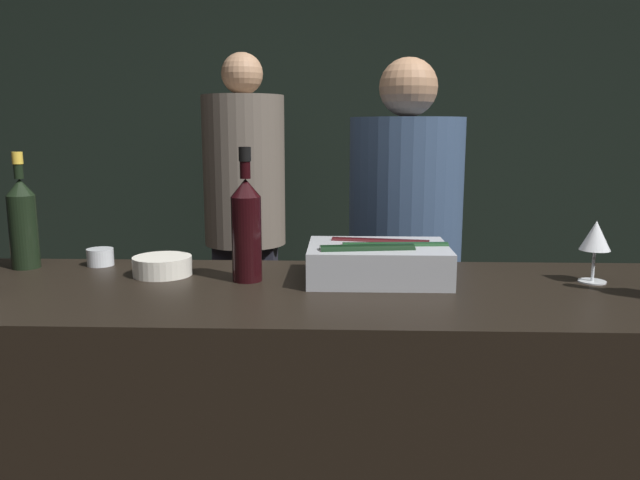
{
  "coord_description": "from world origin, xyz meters",
  "views": [
    {
      "loc": [
        0.06,
        -1.22,
        1.44
      ],
      "look_at": [
        0.0,
        0.37,
        1.15
      ],
      "focal_mm": 35.0,
      "sensor_mm": 36.0,
      "label": 1
    }
  ],
  "objects_px": {
    "person_in_hoodie": "(404,266)",
    "person_blond_tee": "(245,213)",
    "ice_bin_with_bottles": "(378,260)",
    "red_wine_bottle_black_foil": "(246,226)",
    "bowl_white": "(162,265)",
    "champagne_bottle": "(23,221)",
    "candle_votive": "(100,257)",
    "wine_glass": "(595,238)"
  },
  "relations": [
    {
      "from": "bowl_white",
      "to": "person_blond_tee",
      "type": "distance_m",
      "value": 1.52
    },
    {
      "from": "candle_votive",
      "to": "person_blond_tee",
      "type": "bearing_deg",
      "value": 81.22
    },
    {
      "from": "ice_bin_with_bottles",
      "to": "champagne_bottle",
      "type": "xyz_separation_m",
      "value": [
        -1.03,
        0.11,
        0.09
      ]
    },
    {
      "from": "ice_bin_with_bottles",
      "to": "champagne_bottle",
      "type": "height_order",
      "value": "champagne_bottle"
    },
    {
      "from": "wine_glass",
      "to": "bowl_white",
      "type": "bearing_deg",
      "value": 178.1
    },
    {
      "from": "ice_bin_with_bottles",
      "to": "person_blond_tee",
      "type": "relative_size",
      "value": 0.21
    },
    {
      "from": "red_wine_bottle_black_foil",
      "to": "champagne_bottle",
      "type": "height_order",
      "value": "red_wine_bottle_black_foil"
    },
    {
      "from": "person_in_hoodie",
      "to": "person_blond_tee",
      "type": "relative_size",
      "value": 0.93
    },
    {
      "from": "person_blond_tee",
      "to": "candle_votive",
      "type": "bearing_deg",
      "value": 146.9
    },
    {
      "from": "red_wine_bottle_black_foil",
      "to": "bowl_white",
      "type": "bearing_deg",
      "value": 167.69
    },
    {
      "from": "bowl_white",
      "to": "champagne_bottle",
      "type": "bearing_deg",
      "value": 169.79
    },
    {
      "from": "ice_bin_with_bottles",
      "to": "candle_votive",
      "type": "bearing_deg",
      "value": 169.74
    },
    {
      "from": "candle_votive",
      "to": "person_in_hoodie",
      "type": "xyz_separation_m",
      "value": [
        0.96,
        0.49,
        -0.13
      ]
    },
    {
      "from": "wine_glass",
      "to": "ice_bin_with_bottles",
      "type": "bearing_deg",
      "value": 179.25
    },
    {
      "from": "bowl_white",
      "to": "person_in_hoodie",
      "type": "height_order",
      "value": "person_in_hoodie"
    },
    {
      "from": "bowl_white",
      "to": "red_wine_bottle_black_foil",
      "type": "height_order",
      "value": "red_wine_bottle_black_foil"
    },
    {
      "from": "candle_votive",
      "to": "person_blond_tee",
      "type": "height_order",
      "value": "person_blond_tee"
    },
    {
      "from": "ice_bin_with_bottles",
      "to": "red_wine_bottle_black_foil",
      "type": "distance_m",
      "value": 0.37
    },
    {
      "from": "bowl_white",
      "to": "wine_glass",
      "type": "distance_m",
      "value": 1.17
    },
    {
      "from": "bowl_white",
      "to": "candle_votive",
      "type": "xyz_separation_m",
      "value": [
        -0.22,
        0.12,
        -0.0
      ]
    },
    {
      "from": "wine_glass",
      "to": "person_in_hoodie",
      "type": "distance_m",
      "value": 0.81
    },
    {
      "from": "red_wine_bottle_black_foil",
      "to": "person_in_hoodie",
      "type": "height_order",
      "value": "person_in_hoodie"
    },
    {
      "from": "ice_bin_with_bottles",
      "to": "bowl_white",
      "type": "height_order",
      "value": "ice_bin_with_bottles"
    },
    {
      "from": "wine_glass",
      "to": "person_in_hoodie",
      "type": "relative_size",
      "value": 0.1
    },
    {
      "from": "person_in_hoodie",
      "to": "ice_bin_with_bottles",
      "type": "bearing_deg",
      "value": 75.44
    },
    {
      "from": "bowl_white",
      "to": "champagne_bottle",
      "type": "relative_size",
      "value": 0.48
    },
    {
      "from": "candle_votive",
      "to": "person_blond_tee",
      "type": "relative_size",
      "value": 0.04
    },
    {
      "from": "bowl_white",
      "to": "person_blond_tee",
      "type": "height_order",
      "value": "person_blond_tee"
    },
    {
      "from": "ice_bin_with_bottles",
      "to": "person_blond_tee",
      "type": "bearing_deg",
      "value": 111.3
    },
    {
      "from": "ice_bin_with_bottles",
      "to": "wine_glass",
      "type": "relative_size",
      "value": 2.27
    },
    {
      "from": "champagne_bottle",
      "to": "person_in_hoodie",
      "type": "relative_size",
      "value": 0.2
    },
    {
      "from": "candle_votive",
      "to": "red_wine_bottle_black_foil",
      "type": "relative_size",
      "value": 0.22
    },
    {
      "from": "red_wine_bottle_black_foil",
      "to": "person_in_hoodie",
      "type": "relative_size",
      "value": 0.21
    },
    {
      "from": "wine_glass",
      "to": "champagne_bottle",
      "type": "height_order",
      "value": "champagne_bottle"
    },
    {
      "from": "person_in_hoodie",
      "to": "person_blond_tee",
      "type": "bearing_deg",
      "value": -53.7
    },
    {
      "from": "ice_bin_with_bottles",
      "to": "person_in_hoodie",
      "type": "relative_size",
      "value": 0.22
    },
    {
      "from": "bowl_white",
      "to": "person_blond_tee",
      "type": "bearing_deg",
      "value": 90.19
    },
    {
      "from": "candle_votive",
      "to": "champagne_bottle",
      "type": "bearing_deg",
      "value": -168.9
    },
    {
      "from": "bowl_white",
      "to": "person_in_hoodie",
      "type": "relative_size",
      "value": 0.1
    },
    {
      "from": "wine_glass",
      "to": "person_blond_tee",
      "type": "relative_size",
      "value": 0.09
    },
    {
      "from": "wine_glass",
      "to": "person_in_hoodie",
      "type": "height_order",
      "value": "person_in_hoodie"
    },
    {
      "from": "candle_votive",
      "to": "person_in_hoodie",
      "type": "relative_size",
      "value": 0.05
    }
  ]
}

